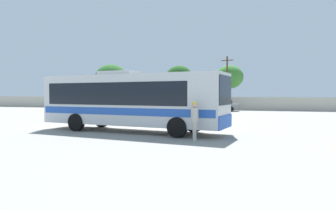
{
  "coord_description": "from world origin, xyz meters",
  "views": [
    {
      "loc": [
        8.07,
        -16.97,
        2.19
      ],
      "look_at": [
        1.77,
        3.15,
        1.44
      ],
      "focal_mm": 32.8,
      "sensor_mm": 36.0,
      "label": 1
    }
  ],
  "objects": [
    {
      "name": "ground_plane",
      "position": [
        0.0,
        10.0,
        0.0
      ],
      "size": [
        300.0,
        300.0,
        0.0
      ],
      "primitive_type": "plane",
      "color": "gray"
    },
    {
      "name": "parked_car_leftmost_black",
      "position": [
        -10.07,
        21.92,
        0.81
      ],
      "size": [
        4.59,
        2.22,
        1.53
      ],
      "color": "black",
      "rests_on": "ground_plane"
    },
    {
      "name": "perimeter_wall",
      "position": [
        0.0,
        26.18,
        0.91
      ],
      "size": [
        80.0,
        0.3,
        1.82
      ],
      "primitive_type": "cube",
      "color": "#B2AD9E",
      "rests_on": "ground_plane"
    },
    {
      "name": "attendant_by_bus_door",
      "position": [
        4.96,
        -2.89,
        1.04
      ],
      "size": [
        0.46,
        0.46,
        1.82
      ],
      "color": "#B7B2A8",
      "rests_on": "ground_plane"
    },
    {
      "name": "roadside_tree_left",
      "position": [
        -18.11,
        32.53,
        5.06
      ],
      "size": [
        5.79,
        5.79,
        7.53
      ],
      "color": "brown",
      "rests_on": "ground_plane"
    },
    {
      "name": "roadside_tree_midleft",
      "position": [
        -5.23,
        31.58,
        5.04
      ],
      "size": [
        4.25,
        4.25,
        6.87
      ],
      "color": "brown",
      "rests_on": "ground_plane"
    },
    {
      "name": "parked_car_third_grey",
      "position": [
        2.73,
        22.94,
        0.77
      ],
      "size": [
        4.67,
        2.13,
        1.44
      ],
      "color": "slate",
      "rests_on": "ground_plane"
    },
    {
      "name": "roadside_tree_midright",
      "position": [
        3.01,
        30.65,
        4.81
      ],
      "size": [
        4.19,
        4.19,
        6.61
      ],
      "color": "brown",
      "rests_on": "ground_plane"
    },
    {
      "name": "coach_bus_silver_blue",
      "position": [
        0.55,
        -0.51,
        1.89
      ],
      "size": [
        11.42,
        4.01,
        3.54
      ],
      "color": "silver",
      "rests_on": "ground_plane"
    },
    {
      "name": "utility_pole_near",
      "position": [
        2.86,
        28.8,
        4.06
      ],
      "size": [
        1.77,
        0.59,
        7.77
      ],
      "color": "#4C3823",
      "rests_on": "ground_plane"
    },
    {
      "name": "parked_car_second_red",
      "position": [
        -4.09,
        21.85,
        0.79
      ],
      "size": [
        4.16,
        2.28,
        1.5
      ],
      "color": "red",
      "rests_on": "ground_plane"
    }
  ]
}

